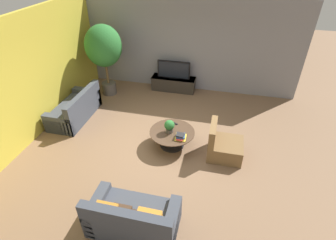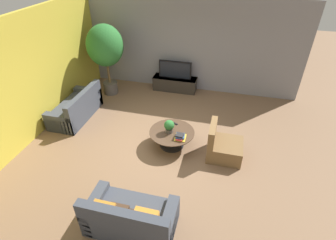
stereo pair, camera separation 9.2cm
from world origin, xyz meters
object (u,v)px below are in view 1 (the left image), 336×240
object	(u,v)px
couch_by_wall	(76,109)
potted_palm_tall	(104,48)
armchair_wicker	(223,146)
potted_plant_tabletop	(169,126)
media_console	(174,84)
couch_near_entry	(133,218)
coffee_table	(172,136)
television	(174,70)

from	to	relation	value
couch_by_wall	potted_palm_tall	distance (m)	2.07
armchair_wicker	potted_plant_tabletop	bearing A→B (deg)	87.85
potted_palm_tall	potted_plant_tabletop	distance (m)	3.53
media_console	couch_near_entry	bearing A→B (deg)	-85.31
media_console	couch_by_wall	xyz separation A→B (m)	(-2.38, -2.33, 0.04)
couch_by_wall	armchair_wicker	distance (m)	4.28
coffee_table	couch_near_entry	bearing A→B (deg)	-93.73
couch_near_entry	potted_plant_tabletop	bearing A→B (deg)	-92.32
media_console	couch_near_entry	size ratio (longest dim) A/B	0.95
coffee_table	armchair_wicker	world-z (taller)	armchair_wicker
television	potted_plant_tabletop	world-z (taller)	television
couch_near_entry	television	bearing A→B (deg)	-85.31
couch_near_entry	potted_plant_tabletop	xyz separation A→B (m)	(0.10, 2.40, 0.31)
potted_palm_tall	potted_plant_tabletop	bearing A→B (deg)	-40.52
coffee_table	armchair_wicker	distance (m)	1.26
media_console	television	size ratio (longest dim) A/B	1.37
couch_near_entry	potted_palm_tall	distance (m)	5.39
media_console	armchair_wicker	bearing A→B (deg)	-58.24
couch_by_wall	armchair_wicker	world-z (taller)	armchair_wicker
media_console	coffee_table	size ratio (longest dim) A/B	1.34
couch_by_wall	coffee_table	bearing A→B (deg)	78.84
armchair_wicker	potted_plant_tabletop	size ratio (longest dim) A/B	2.57
coffee_table	potted_plant_tabletop	distance (m)	0.31
television	coffee_table	size ratio (longest dim) A/B	0.98
media_console	armchair_wicker	world-z (taller)	armchair_wicker
television	couch_by_wall	distance (m)	3.36
couch_by_wall	television	bearing A→B (deg)	134.40
television	couch_near_entry	world-z (taller)	television
couch_by_wall	couch_near_entry	size ratio (longest dim) A/B	1.11
armchair_wicker	potted_palm_tall	xyz separation A→B (m)	(-3.90, 2.26, 1.29)
potted_palm_tall	potted_plant_tabletop	world-z (taller)	potted_palm_tall
potted_plant_tabletop	television	bearing A→B (deg)	100.32
television	potted_plant_tabletop	size ratio (longest dim) A/B	3.25
television	couch_near_entry	bearing A→B (deg)	-85.31
potted_plant_tabletop	couch_near_entry	bearing A→B (deg)	-92.32
coffee_table	potted_palm_tall	size ratio (longest dim) A/B	0.49
media_console	coffee_table	xyz separation A→B (m)	(0.60, -2.91, 0.06)
couch_by_wall	couch_near_entry	distance (m)	4.13
potted_palm_tall	armchair_wicker	bearing A→B (deg)	-30.07
coffee_table	couch_by_wall	bearing A→B (deg)	168.84
couch_by_wall	potted_plant_tabletop	size ratio (longest dim) A/B	5.19
coffee_table	potted_palm_tall	distance (m)	3.65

